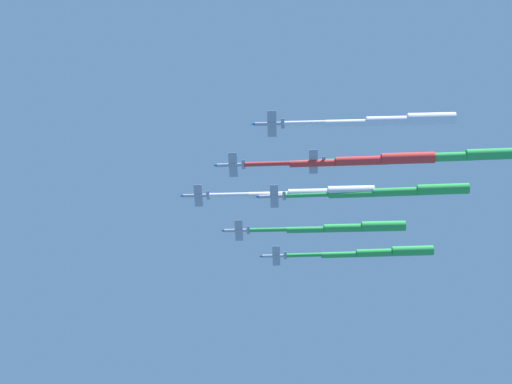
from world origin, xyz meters
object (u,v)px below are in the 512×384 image
Objects in this scene: jet_port_inner at (363,160)px; jet_lead at (312,193)px; jet_port_mid at (400,192)px; jet_port_outer at (378,253)px; jet_starboard_mid at (390,120)px; jet_starboard_inner at (346,228)px; jet_starboard_outer at (448,157)px.

jet_lead is at bearing -55.99° from jet_port_inner.
jet_lead is 28.51m from jet_port_mid.
jet_starboard_mid is at bearing 78.99° from jet_port_outer.
jet_port_inner is at bearing 86.64° from jet_starboard_inner.
jet_starboard_outer is (-38.12, 23.20, -1.24)m from jet_lead.
jet_lead reaches higher than jet_port_mid.
jet_port_mid is 20.30m from jet_starboard_outer.
jet_starboard_mid is 0.86× the size of jet_starboard_outer.
jet_lead reaches higher than jet_starboard_mid.
jet_port_inner is (-12.50, 18.52, -1.65)m from jet_lead.
jet_starboard_outer is (-21.25, -11.54, -0.83)m from jet_starboard_mid.
jet_lead is at bearing -31.32° from jet_starboard_outer.
jet_port_mid is (-27.92, 5.64, -1.24)m from jet_lead.
jet_lead is 22.41m from jet_port_inner.
jet_port_mid is at bearing 88.56° from jet_port_outer.
jet_lead is 38.62m from jet_starboard_mid.
jet_port_inner is at bearing 124.01° from jet_lead.
jet_starboard_inner is at bearing -137.12° from jet_lead.
jet_port_inner is 1.10× the size of jet_port_outer.
jet_starboard_inner is 19.28m from jet_port_outer.
jet_starboard_mid is 24.20m from jet_starboard_outer.
jet_starboard_mid is (11.05, 29.10, 0.83)m from jet_port_mid.
jet_lead is at bearing -11.43° from jet_port_mid.
jet_starboard_mid is (-4.37, 16.22, 1.24)m from jet_port_inner.
jet_starboard_inner is 48.19m from jet_starboard_mid.
jet_starboard_outer is (-10.20, 17.56, 0.01)m from jet_port_mid.
jet_port_mid is 31.14m from jet_starboard_mid.
jet_port_mid is at bearing -140.13° from jet_port_inner.
jet_lead is at bearing 42.88° from jet_starboard_inner.
jet_port_outer is 0.89× the size of jet_starboard_outer.
jet_lead is 19.77m from jet_starboard_inner.
jet_port_inner is 1.14× the size of jet_starboard_mid.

